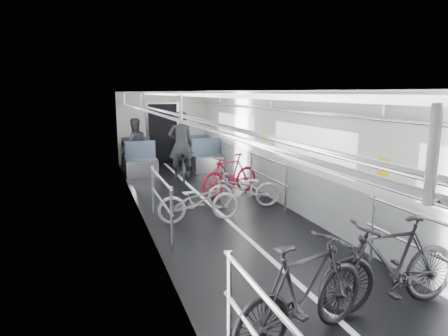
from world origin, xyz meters
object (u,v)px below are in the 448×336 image
object	(u,v)px
bike_right_mid	(244,189)
bike_right_far	(230,175)
bike_aisle	(183,164)
bike_left_far	(199,200)
bike_left_mid	(304,292)
bike_right_near	(391,264)
person_standing	(181,145)
person_seated	(135,145)

from	to	relation	value
bike_right_mid	bike_right_far	xyz separation A→B (m)	(0.09, 1.12, 0.08)
bike_right_far	bike_aisle	xyz separation A→B (m)	(-0.64, 2.08, -0.07)
bike_left_far	bike_right_mid	bearing A→B (deg)	-60.79
bike_left_mid	bike_left_far	world-z (taller)	bike_left_mid
bike_left_far	bike_right_near	world-z (taller)	bike_right_near
bike_right_mid	bike_left_far	bearing A→B (deg)	-55.75
bike_left_mid	bike_right_near	xyz separation A→B (m)	(1.23, 0.24, 0.01)
bike_aisle	bike_left_mid	bearing A→B (deg)	-84.20
bike_right_mid	bike_aisle	xyz separation A→B (m)	(-0.55, 3.20, 0.01)
bike_aisle	person_standing	bearing A→B (deg)	119.05
bike_left_mid	bike_aisle	bearing A→B (deg)	-21.76
bike_right_mid	bike_right_far	world-z (taller)	bike_right_far
person_standing	bike_right_mid	bearing A→B (deg)	103.54
bike_right_far	person_standing	world-z (taller)	person_standing
bike_left_far	bike_right_far	bearing A→B (deg)	-33.35
bike_left_far	bike_right_near	bearing A→B (deg)	-159.07
bike_right_mid	bike_aisle	world-z (taller)	bike_aisle
bike_left_mid	bike_aisle	distance (m)	7.68
bike_right_near	person_seated	size ratio (longest dim) A/B	1.09
bike_left_far	bike_aisle	world-z (taller)	bike_aisle
bike_left_mid	bike_right_near	distance (m)	1.25
bike_right_mid	person_standing	xyz separation A→B (m)	(-0.58, 3.30, 0.54)
bike_right_mid	person_seated	size ratio (longest dim) A/B	0.94
bike_left_mid	bike_right_far	distance (m)	5.71
person_standing	bike_left_mid	bearing A→B (deg)	89.24
bike_left_mid	person_standing	distance (m)	7.79
bike_left_mid	person_standing	bearing A→B (deg)	-21.45
bike_right_near	person_seated	distance (m)	9.10
bike_left_far	person_standing	size ratio (longest dim) A/B	0.82
bike_right_mid	bike_right_far	bearing A→B (deg)	-176.96
bike_right_far	bike_left_far	bearing A→B (deg)	-55.08
bike_right_far	person_seated	distance (m)	4.03
bike_aisle	person_seated	distance (m)	1.94
bike_right_mid	person_standing	size ratio (longest dim) A/B	0.81
bike_left_far	bike_right_far	world-z (taller)	bike_right_far
bike_left_mid	person_seated	size ratio (longest dim) A/B	1.07
bike_right_far	bike_aisle	bearing A→B (deg)	178.25
bike_aisle	bike_left_far	bearing A→B (deg)	-88.42
bike_right_near	bike_left_mid	bearing A→B (deg)	-76.40
bike_right_mid	bike_aisle	size ratio (longest dim) A/B	0.98
bike_right_far	bike_aisle	size ratio (longest dim) A/B	1.03
bike_aisle	person_standing	distance (m)	0.55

